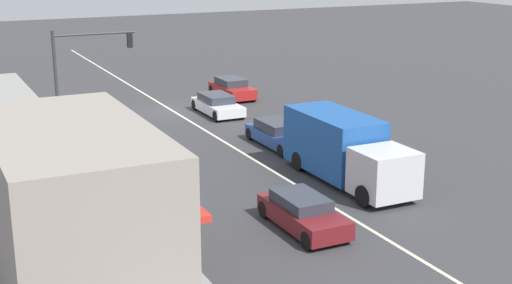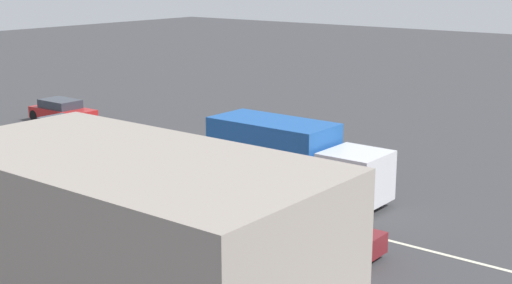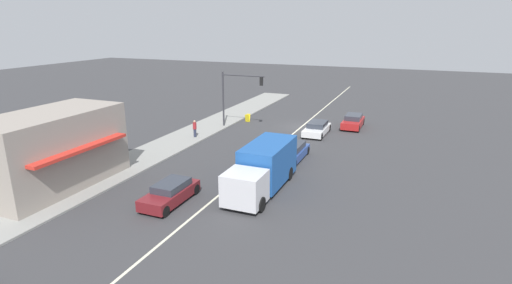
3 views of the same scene
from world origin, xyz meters
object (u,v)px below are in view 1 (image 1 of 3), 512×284
object	(u,v)px
hatchback_red	(232,88)
coupe_blue	(278,134)
warning_aframe_sign	(74,113)
van_white	(217,105)
sedan_maroon	(303,213)
traffic_signal_main	(81,63)
delivery_truck	(345,149)
pedestrian	(68,140)

from	to	relation	value
hatchback_red	coupe_blue	distance (m)	12.41
warning_aframe_sign	van_white	bearing A→B (deg)	164.90
coupe_blue	sedan_maroon	world-z (taller)	coupe_blue
coupe_blue	warning_aframe_sign	bearing A→B (deg)	-51.09
traffic_signal_main	delivery_truck	distance (m)	16.19
warning_aframe_sign	van_white	size ratio (longest dim) A/B	0.19
traffic_signal_main	van_white	world-z (taller)	traffic_signal_main
pedestrian	hatchback_red	size ratio (longest dim) A/B	0.39
traffic_signal_main	delivery_truck	world-z (taller)	traffic_signal_main
warning_aframe_sign	sedan_maroon	bearing A→B (deg)	100.70
delivery_truck	coupe_blue	world-z (taller)	delivery_truck
warning_aframe_sign	hatchback_red	xyz separation A→B (m)	(-11.11, -1.80, 0.23)
delivery_truck	sedan_maroon	xyz separation A→B (m)	(4.40, 4.07, -0.84)
van_white	sedan_maroon	bearing A→B (deg)	76.57
traffic_signal_main	pedestrian	size ratio (longest dim) A/B	3.48
traffic_signal_main	hatchback_red	xyz separation A→B (m)	(-11.12, -4.72, -3.25)
traffic_signal_main	sedan_maroon	world-z (taller)	traffic_signal_main
traffic_signal_main	warning_aframe_sign	distance (m)	4.54
coupe_blue	sedan_maroon	distance (m)	11.27
delivery_truck	sedan_maroon	size ratio (longest dim) A/B	1.78
pedestrian	delivery_truck	distance (m)	13.48
sedan_maroon	delivery_truck	bearing A→B (deg)	-137.23
traffic_signal_main	delivery_truck	bearing A→B (deg)	121.34
hatchback_red	van_white	distance (m)	4.91
warning_aframe_sign	pedestrian	bearing A→B (deg)	75.98
pedestrian	delivery_truck	bearing A→B (deg)	139.72
traffic_signal_main	van_white	bearing A→B (deg)	-175.31
delivery_truck	coupe_blue	xyz separation A→B (m)	(0.00, -6.31, -0.85)
pedestrian	coupe_blue	distance (m)	10.56
warning_aframe_sign	delivery_truck	xyz separation A→B (m)	(-8.31, 16.60, 1.04)
coupe_blue	pedestrian	bearing A→B (deg)	-13.16
warning_aframe_sign	coupe_blue	bearing A→B (deg)	128.91
traffic_signal_main	warning_aframe_sign	bearing A→B (deg)	-90.35
delivery_truck	sedan_maroon	distance (m)	6.05
delivery_truck	coupe_blue	distance (m)	6.36
pedestrian	delivery_truck	xyz separation A→B (m)	(-10.28, 8.71, 0.50)
hatchback_red	pedestrian	bearing A→B (deg)	36.52
pedestrian	traffic_signal_main	bearing A→B (deg)	-111.47
hatchback_red	warning_aframe_sign	bearing A→B (deg)	9.18
coupe_blue	traffic_signal_main	bearing A→B (deg)	-41.51
coupe_blue	van_white	bearing A→B (deg)	-90.00
delivery_truck	hatchback_red	distance (m)	18.62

